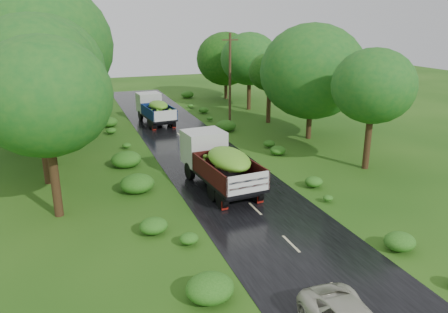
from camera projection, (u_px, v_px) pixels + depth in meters
name	position (u px, v px, depth m)	size (l,w,h in m)	color
ground	(291.00, 244.00, 19.58)	(120.00, 120.00, 0.00)	#19470F
road	(248.00, 202.00, 24.05)	(6.50, 80.00, 0.02)	black
road_lines	(241.00, 195.00, 24.94)	(0.12, 69.60, 0.00)	#BFB78C
truck_near	(218.00, 160.00, 25.65)	(3.10, 7.23, 2.96)	black
truck_far	(154.00, 108.00, 41.40)	(2.77, 6.40, 2.62)	black
utility_pole	(230.00, 79.00, 39.84)	(1.46, 0.37, 8.39)	#382616
trees_left	(43.00, 56.00, 34.13)	(5.50, 33.05, 9.76)	black
trees_right	(274.00, 67.00, 40.90)	(4.16, 31.43, 7.40)	black
shrubs	(200.00, 151.00, 32.00)	(11.90, 44.00, 0.70)	#205B15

